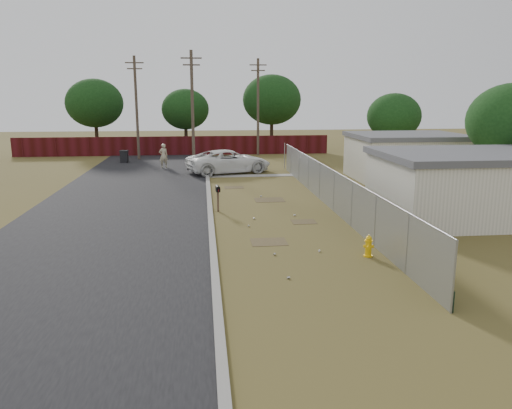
{
  "coord_description": "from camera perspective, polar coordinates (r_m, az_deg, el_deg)",
  "views": [
    {
      "loc": [
        -3.3,
        -23.58,
        5.6
      ],
      "look_at": [
        -1.1,
        -3.1,
        1.1
      ],
      "focal_mm": 35.0,
      "sensor_mm": 36.0,
      "label": 1
    }
  ],
  "objects": [
    {
      "name": "chainlink_fence",
      "position": [
        25.88,
        8.35,
        1.5
      ],
      "size": [
        0.1,
        27.06,
        2.02
      ],
      "color": "gray",
      "rests_on": "ground"
    },
    {
      "name": "street",
      "position": [
        32.31,
        -12.18,
        2.09
      ],
      "size": [
        15.1,
        60.0,
        0.12
      ],
      "color": "black",
      "rests_on": "ground"
    },
    {
      "name": "scattered_litter",
      "position": [
        21.27,
        2.2,
        -2.84
      ],
      "size": [
        2.47,
        13.06,
        0.07
      ],
      "color": "silver",
      "rests_on": "ground"
    },
    {
      "name": "fire_hydrant",
      "position": [
        18.18,
        12.73,
        -4.69
      ],
      "size": [
        0.39,
        0.39,
        0.8
      ],
      "color": "yellow",
      "rests_on": "ground"
    },
    {
      "name": "horizon_trees",
      "position": [
        47.33,
        -1.13,
        11.14
      ],
      "size": [
        33.32,
        31.94,
        7.78
      ],
      "color": "#322516",
      "rests_on": "ground"
    },
    {
      "name": "pedestrian",
      "position": [
        40.28,
        -10.53,
        5.5
      ],
      "size": [
        0.81,
        0.66,
        1.92
      ],
      "primitive_type": "imported",
      "rotation": [
        0.0,
        0.0,
        3.46
      ],
      "color": "tan",
      "rests_on": "ground"
    },
    {
      "name": "houses",
      "position": [
        29.98,
        19.68,
        3.86
      ],
      "size": [
        9.3,
        17.24,
        3.1
      ],
      "color": "silver",
      "rests_on": "ground"
    },
    {
      "name": "mailbox",
      "position": [
        24.54,
        -4.38,
        1.54
      ],
      "size": [
        0.23,
        0.56,
        1.3
      ],
      "color": "brown",
      "rests_on": "ground"
    },
    {
      "name": "pickup_truck",
      "position": [
        37.02,
        -3.11,
        4.95
      ],
      "size": [
        6.79,
        4.72,
        1.72
      ],
      "primitive_type": "imported",
      "rotation": [
        0.0,
        0.0,
        1.9
      ],
      "color": "white",
      "rests_on": "ground"
    },
    {
      "name": "ground",
      "position": [
        24.46,
        1.79,
        -0.92
      ],
      "size": [
        120.0,
        120.0,
        0.0
      ],
      "primitive_type": "plane",
      "color": "brown",
      "rests_on": "ground"
    },
    {
      "name": "trash_bin",
      "position": [
        44.26,
        -14.83,
        5.34
      ],
      "size": [
        0.71,
        0.78,
        1.04
      ],
      "color": "black",
      "rests_on": "ground"
    },
    {
      "name": "privacy_fence",
      "position": [
        48.88,
        -9.33,
        6.64
      ],
      "size": [
        30.0,
        0.12,
        1.8
      ],
      "primitive_type": "cube",
      "color": "#480F14",
      "rests_on": "ground"
    },
    {
      "name": "utility_poles",
      "position": [
        44.26,
        -6.73,
        11.06
      ],
      "size": [
        12.6,
        8.24,
        9.0
      ],
      "color": "brown",
      "rests_on": "ground"
    }
  ]
}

